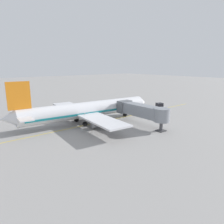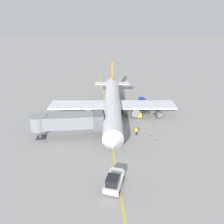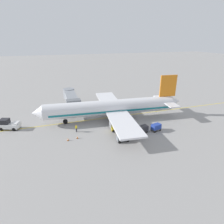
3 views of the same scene
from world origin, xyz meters
The scene contains 13 objects.
ground_plane centered at (0.00, 0.00, 0.00)m, with size 400.00×400.00×0.00m, color gray.
gate_lead_in_line centered at (0.00, 0.00, 0.00)m, with size 0.24×80.00×0.01m, color gold.
parked_airliner centered at (-1.35, -1.01, 3.19)m, with size 30.35×37.35×10.63m.
jet_bridge centered at (8.35, 7.83, 3.46)m, with size 14.19×3.50×4.98m.
pushback_tractor centered at (0.73, 22.75, 1.10)m, with size 3.56×4.88×2.40m.
baggage_tug_lead centered at (-7.75, -0.05, 0.71)m, with size 1.65×2.67×1.62m.
baggage_tug_trailing centered at (-12.35, 0.33, 0.71)m, with size 1.29×2.50×1.62m.
baggage_cart_front centered at (-9.80, -2.44, 0.95)m, with size 1.78×2.98×1.58m.
baggage_cart_second_in_train centered at (-10.17, -5.28, 0.95)m, with size 1.78×2.98×1.58m.
baggage_cart_third_in_train centered at (-10.33, -8.41, 0.95)m, with size 1.78×2.98×1.58m.
ground_crew_wing_walker centered at (-5.35, 8.47, 0.95)m, with size 0.66×0.46×1.69m.
safety_cone_nose_left centered at (-8.39, 8.73, 0.29)m, with size 0.36×0.36×0.59m.
safety_cone_nose_right centered at (-8.69, 10.64, 0.29)m, with size 0.36×0.36×0.59m.
Camera 3 is at (-42.73, 12.37, 19.32)m, focal length 30.05 mm.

